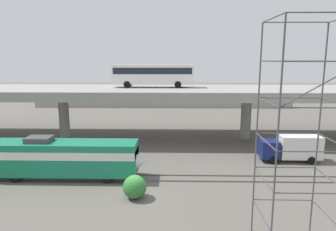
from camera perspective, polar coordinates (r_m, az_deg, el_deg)
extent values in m
plane|color=#605B54|center=(27.33, -5.52, -14.77)|extent=(260.00, 260.00, 0.00)
cube|color=#59544C|center=(30.27, -4.77, -12.05)|extent=(110.00, 0.12, 0.12)
cube|color=#59544C|center=(31.63, -4.48, -11.02)|extent=(110.00, 0.12, 0.12)
cube|color=#197A56|center=(32.00, -18.73, -7.47)|extent=(14.27, 3.00, 3.20)
cube|color=silver|center=(31.84, -18.79, -6.49)|extent=(14.27, 3.04, 0.77)
cone|color=silver|center=(30.43, -5.83, -8.52)|extent=(1.95, 2.85, 2.85)
cube|color=black|center=(30.27, -8.63, -6.27)|extent=(1.95, 2.70, 1.02)
cube|color=#3F3F42|center=(32.42, -22.97, -4.12)|extent=(2.40, 1.80, 0.50)
cylinder|color=black|center=(32.54, -10.23, -9.75)|extent=(0.96, 0.18, 0.96)
cylinder|color=black|center=(30.08, -11.28, -11.51)|extent=(0.96, 0.18, 0.96)
cylinder|color=black|center=(35.40, -24.69, -8.89)|extent=(0.96, 0.18, 0.96)
cylinder|color=black|center=(33.15, -26.75, -10.36)|extent=(0.96, 0.18, 0.96)
cube|color=gray|center=(44.90, -2.62, 4.35)|extent=(96.00, 12.95, 1.29)
cylinder|color=gray|center=(48.34, -18.88, -0.26)|extent=(1.50, 1.50, 6.22)
cylinder|color=gray|center=(46.53, 14.37, -0.42)|extent=(1.50, 1.50, 6.22)
cube|color=silver|center=(45.81, -2.83, 7.73)|extent=(12.00, 2.55, 2.90)
cube|color=black|center=(45.79, -2.84, 8.38)|extent=(11.52, 2.59, 0.93)
cube|color=black|center=(45.75, 4.70, 8.14)|extent=(0.08, 2.30, 1.74)
cylinder|color=black|center=(46.99, 1.85, 6.03)|extent=(1.00, 0.26, 1.00)
cylinder|color=black|center=(44.57, 1.87, 5.79)|extent=(1.00, 0.26, 1.00)
cylinder|color=black|center=(47.52, -7.21, 6.00)|extent=(1.00, 0.26, 1.00)
cylinder|color=black|center=(45.13, -7.67, 5.76)|extent=(1.00, 0.26, 1.00)
cube|color=navy|center=(37.31, 18.32, -5.93)|extent=(2.00, 2.30, 2.00)
cube|color=silver|center=(38.39, 23.37, -5.35)|extent=(4.60, 2.30, 2.60)
cylinder|color=black|center=(36.69, 19.17, -7.90)|extent=(0.88, 0.28, 0.88)
cylinder|color=black|center=(38.67, 18.19, -6.90)|extent=(0.88, 0.28, 0.88)
cylinder|color=black|center=(38.18, 25.26, -7.62)|extent=(0.88, 0.28, 0.88)
cylinder|color=black|center=(40.09, 24.01, -6.68)|extent=(0.88, 0.28, 0.88)
cylinder|color=#47474C|center=(20.57, 16.27, -3.20)|extent=(0.10, 0.10, 13.84)
cylinder|color=#47474C|center=(21.92, 26.34, -3.05)|extent=(0.10, 0.10, 13.84)
cylinder|color=#47474C|center=(16.90, 19.67, -6.34)|extent=(0.10, 0.10, 13.84)
cylinder|color=#47474C|center=(22.64, 20.67, -14.57)|extent=(3.96, 0.07, 0.07)
cylinder|color=#47474C|center=(21.74, 27.57, -16.19)|extent=(0.07, 3.96, 0.07)
cylinder|color=#47474C|center=(20.38, 17.05, -17.26)|extent=(0.07, 3.96, 0.07)
cylinder|color=#47474C|center=(21.79, 21.06, -9.04)|extent=(3.96, 0.07, 0.07)
cylinder|color=#47474C|center=(18.37, 25.25, -13.03)|extent=(3.96, 0.07, 0.07)
cylinder|color=#47474C|center=(20.86, 28.11, -10.48)|extent=(0.07, 3.96, 0.07)
cylinder|color=#47474C|center=(19.43, 17.42, -11.21)|extent=(0.07, 3.96, 0.07)
cylinder|color=#47474C|center=(21.16, 21.47, -3.13)|extent=(3.96, 0.07, 0.07)
cylinder|color=#47474C|center=(17.62, 25.83, -6.11)|extent=(3.96, 0.07, 0.07)
cylinder|color=#47474C|center=(20.20, 28.68, -4.33)|extent=(0.07, 3.96, 0.07)
cylinder|color=#47474C|center=(18.72, 17.80, -4.62)|extent=(0.07, 3.96, 0.07)
cylinder|color=#47474C|center=(20.77, 21.89, 3.07)|extent=(3.96, 0.07, 0.07)
cylinder|color=#47474C|center=(17.15, 26.44, 1.32)|extent=(3.96, 0.07, 0.07)
cylinder|color=#47474C|center=(18.28, 18.20, 2.39)|extent=(0.07, 3.96, 0.07)
cylinder|color=#47474C|center=(20.63, 22.33, 9.43)|extent=(3.96, 0.07, 0.07)
cylinder|color=#47474C|center=(16.98, 27.08, 9.02)|extent=(3.96, 0.07, 0.07)
cylinder|color=#47474C|center=(18.12, 18.62, 9.63)|extent=(0.07, 3.96, 0.07)
cylinder|color=#47474C|center=(20.75, 22.79, 15.80)|extent=(3.96, 0.07, 0.07)
cylinder|color=#47474C|center=(17.13, 27.75, 16.74)|extent=(3.96, 0.07, 0.07)
cylinder|color=#47474C|center=(18.25, 19.06, 16.88)|extent=(0.07, 3.96, 0.07)
cylinder|color=#47474C|center=(17.03, 26.76, 5.15)|extent=(4.00, 0.07, 2.37)
cube|color=gray|center=(80.33, -0.84, 2.70)|extent=(62.79, 12.94, 1.56)
cube|color=navy|center=(84.18, -14.94, 3.70)|extent=(4.17, 1.76, 0.70)
cube|color=#1E232B|center=(84.06, -14.82, 4.10)|extent=(1.84, 1.55, 0.48)
cylinder|color=black|center=(83.80, -15.93, 3.38)|extent=(0.64, 0.20, 0.64)
cylinder|color=black|center=(85.38, -15.60, 3.52)|extent=(0.64, 0.20, 0.64)
cylinder|color=black|center=(83.07, -14.23, 3.40)|extent=(0.64, 0.20, 0.64)
cylinder|color=black|center=(84.66, -13.93, 3.54)|extent=(0.64, 0.20, 0.64)
cube|color=black|center=(79.00, -5.97, 3.57)|extent=(4.07, 1.75, 0.70)
cube|color=#1E232B|center=(78.96, -6.13, 4.00)|extent=(1.79, 1.54, 0.48)
cylinder|color=black|center=(79.71, -4.99, 3.40)|extent=(0.64, 0.20, 0.64)
cylinder|color=black|center=(78.07, -5.13, 3.25)|extent=(0.64, 0.20, 0.64)
cylinder|color=black|center=(80.03, -6.79, 3.39)|extent=(0.64, 0.20, 0.64)
cylinder|color=black|center=(78.40, -6.96, 3.24)|extent=(0.64, 0.20, 0.64)
cube|color=#515459|center=(79.08, -1.05, 3.63)|extent=(4.21, 1.73, 0.70)
cube|color=#1E232B|center=(79.00, -0.90, 4.06)|extent=(1.85, 1.52, 0.48)
cylinder|color=black|center=(78.38, -2.03, 3.31)|extent=(0.64, 0.20, 0.64)
cylinder|color=black|center=(80.00, -1.96, 3.46)|extent=(0.64, 0.20, 0.64)
cylinder|color=black|center=(78.27, -0.12, 3.31)|extent=(0.64, 0.20, 0.64)
cylinder|color=black|center=(79.89, -0.08, 3.45)|extent=(0.64, 0.20, 0.64)
cube|color=maroon|center=(83.16, 8.62, 3.85)|extent=(4.47, 1.81, 0.70)
cube|color=#1E232B|center=(83.12, 8.78, 4.26)|extent=(1.97, 1.60, 0.48)
cylinder|color=black|center=(82.19, 7.72, 3.55)|extent=(0.64, 0.20, 0.64)
cylinder|color=black|center=(83.89, 7.60, 3.70)|extent=(0.64, 0.20, 0.64)
cylinder|color=black|center=(82.54, 9.64, 3.53)|extent=(0.64, 0.20, 0.64)
cylinder|color=black|center=(84.23, 9.48, 3.67)|extent=(0.64, 0.20, 0.64)
cube|color=navy|center=(103.24, -0.34, 3.99)|extent=(140.00, 36.00, 0.01)
sphere|color=#2E7131|center=(26.60, -6.25, -13.15)|extent=(2.01, 2.01, 2.01)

